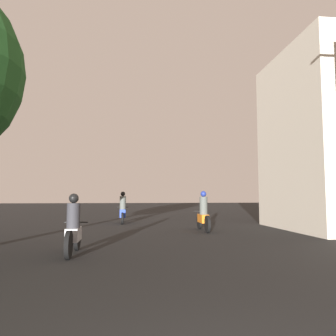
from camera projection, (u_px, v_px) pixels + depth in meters
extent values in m
cylinder|color=black|center=(77.00, 238.00, 8.75)|extent=(0.10, 0.65, 0.65)
cylinder|color=black|center=(69.00, 245.00, 7.50)|extent=(0.10, 0.65, 0.65)
cube|color=#ADADB2|center=(73.00, 234.00, 8.14)|extent=(0.30, 0.72, 0.33)
cylinder|color=black|center=(76.00, 222.00, 8.57)|extent=(0.60, 0.04, 0.04)
cylinder|color=#2D2D33|center=(73.00, 215.00, 8.11)|extent=(0.32, 0.32, 0.61)
sphere|color=black|center=(74.00, 198.00, 8.14)|extent=(0.24, 0.24, 0.24)
cylinder|color=black|center=(199.00, 221.00, 14.18)|extent=(0.10, 0.67, 0.67)
cylinder|color=black|center=(207.00, 224.00, 12.70)|extent=(0.10, 0.67, 0.67)
cube|color=orange|center=(203.00, 218.00, 13.45)|extent=(0.30, 0.89, 0.34)
cylinder|color=black|center=(201.00, 211.00, 13.96)|extent=(0.60, 0.04, 0.04)
cylinder|color=#4C514C|center=(203.00, 206.00, 13.41)|extent=(0.32, 0.32, 0.72)
sphere|color=navy|center=(203.00, 194.00, 13.45)|extent=(0.24, 0.24, 0.24)
cylinder|color=black|center=(123.00, 216.00, 17.89)|extent=(0.10, 0.60, 0.60)
cylinder|color=black|center=(122.00, 218.00, 16.41)|extent=(0.10, 0.60, 0.60)
cube|color=#1E389E|center=(123.00, 213.00, 17.17)|extent=(0.30, 0.73, 0.42)
cylinder|color=black|center=(123.00, 207.00, 17.67)|extent=(0.60, 0.04, 0.04)
cylinder|color=#4C514C|center=(123.00, 203.00, 17.14)|extent=(0.32, 0.32, 0.69)
sphere|color=black|center=(123.00, 194.00, 17.18)|extent=(0.24, 0.24, 0.24)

